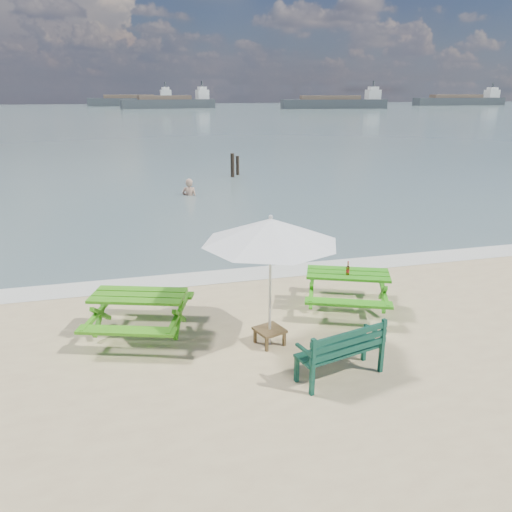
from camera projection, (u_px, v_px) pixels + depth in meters
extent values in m
plane|color=slate|center=(134.00, 116.00, 85.72)|extent=(300.00, 300.00, 0.00)
cube|color=silver|center=(224.00, 276.00, 11.92)|extent=(22.00, 0.90, 0.01)
cube|color=#3F9A17|center=(138.00, 295.00, 8.87)|extent=(1.81, 1.25, 0.05)
cube|color=#3F9A17|center=(151.00, 295.00, 9.70)|extent=(1.65, 0.80, 0.05)
cube|color=#3F9A17|center=(126.00, 331.00, 8.24)|extent=(1.65, 0.80, 0.05)
cube|color=#3F9A17|center=(140.00, 316.00, 9.00)|extent=(1.76, 1.37, 0.70)
cube|color=#339A17|center=(348.00, 274.00, 9.95)|extent=(1.79, 1.33, 0.05)
cube|color=#339A17|center=(346.00, 275.00, 10.76)|extent=(1.61, 0.89, 0.05)
cube|color=#339A17|center=(348.00, 303.00, 9.33)|extent=(1.61, 0.89, 0.05)
cube|color=#339A17|center=(347.00, 293.00, 10.08)|extent=(1.76, 1.43, 0.69)
cube|color=#0E3B2D|center=(339.00, 350.00, 7.64)|extent=(1.48, 0.76, 0.04)
cube|color=#0E3B2D|center=(350.00, 342.00, 7.38)|extent=(1.38, 0.39, 0.36)
cube|color=#0E3B2D|center=(339.00, 363.00, 7.71)|extent=(1.39, 0.79, 0.44)
cube|color=brown|center=(270.00, 330.00, 8.66)|extent=(0.58, 0.58, 0.05)
cube|color=brown|center=(270.00, 337.00, 8.71)|extent=(0.51, 0.51, 0.26)
cylinder|color=silver|center=(270.00, 286.00, 8.40)|extent=(0.05, 0.05, 2.20)
cone|color=white|center=(271.00, 231.00, 8.10)|extent=(2.89, 2.89, 0.41)
cylinder|color=#945115|center=(348.00, 271.00, 9.80)|extent=(0.07, 0.07, 0.16)
cylinder|color=#945115|center=(348.00, 263.00, 9.75)|extent=(0.03, 0.03, 0.08)
cylinder|color=#A31219|center=(348.00, 271.00, 9.80)|extent=(0.07, 0.07, 0.07)
imported|color=tan|center=(190.00, 200.00, 21.16)|extent=(0.77, 0.66, 1.80)
cylinder|color=black|center=(232.00, 167.00, 25.34)|extent=(0.19, 0.19, 1.40)
cylinder|color=black|center=(238.00, 167.00, 26.02)|extent=(0.17, 0.17, 1.19)
cube|color=#33383C|center=(133.00, 102.00, 138.11)|extent=(24.17, 4.62, 2.20)
cube|color=silver|center=(166.00, 94.00, 139.82)|extent=(2.97, 3.07, 2.20)
cube|color=#33383C|center=(334.00, 104.00, 118.76)|extent=(25.51, 6.56, 2.20)
cube|color=silver|center=(373.00, 94.00, 119.45)|extent=(3.32, 3.29, 2.20)
cube|color=#33383C|center=(459.00, 102.00, 145.05)|extent=(28.52, 4.39, 2.20)
cube|color=silver|center=(492.00, 94.00, 147.08)|extent=(3.46, 3.05, 2.20)
cube|color=#33383C|center=(169.00, 104.00, 119.44)|extent=(22.55, 6.71, 2.20)
cube|color=silver|center=(202.00, 94.00, 121.71)|extent=(3.02, 3.31, 2.20)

